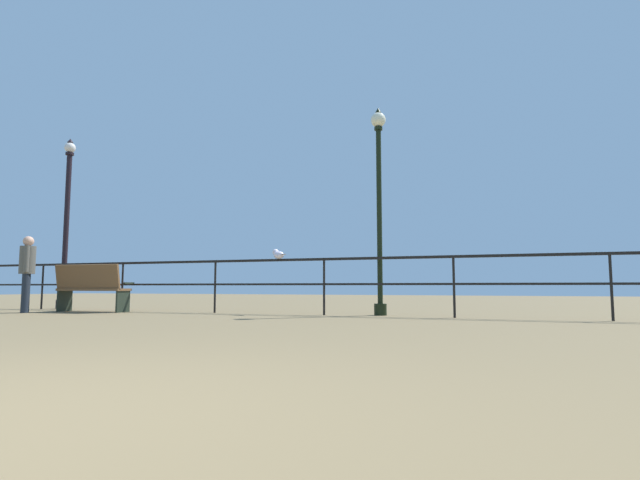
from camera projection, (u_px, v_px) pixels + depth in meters
name	position (u px, v px, depth m)	size (l,w,h in m)	color
pier_railing	(386.00, 272.00, 9.11)	(21.88, 0.05, 1.10)	black
bench_far_left	(91.00, 286.00, 10.62)	(1.64, 0.69, 1.02)	brown
lamppost_left	(66.00, 223.00, 12.27)	(0.30, 0.30, 4.27)	black
lamppost_center	(379.00, 194.00, 9.57)	(0.29, 0.29, 4.06)	black
person_by_bench	(27.00, 269.00, 10.37)	(0.40, 0.39, 1.61)	#1D252F
seagull_on_rail	(278.00, 254.00, 9.91)	(0.40, 0.29, 0.21)	white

